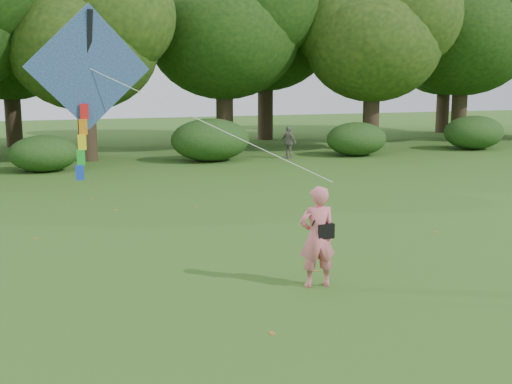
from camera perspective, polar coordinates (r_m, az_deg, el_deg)
name	(u,v)px	position (r m, az deg, el deg)	size (l,w,h in m)	color
ground	(349,297)	(10.95, 8.25, -9.19)	(100.00, 100.00, 0.00)	#265114
man_kite_flyer	(317,237)	(11.15, 5.47, -3.98)	(0.65, 0.43, 1.78)	#E96D7E
bystander_right	(288,142)	(29.22, 2.88, 4.44)	(0.86, 0.36, 1.46)	gray
crossbody_bag	(324,230)	(11.15, 6.08, -3.38)	(0.43, 0.20, 0.71)	black
flying_kite	(89,72)	(11.24, -14.62, 10.32)	(4.86, 1.79, 2.96)	#235A98
tree_line	(154,37)	(32.66, -9.08, 13.48)	(54.70, 15.30, 9.48)	#3A2D1E
shrub_band	(126,145)	(27.10, -11.46, 4.08)	(39.15, 3.22, 1.88)	#264919
fallen_leaves	(278,246)	(13.95, 2.01, -4.83)	(9.16, 14.43, 0.01)	olive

